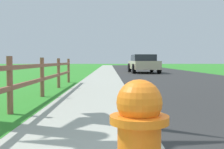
{
  "coord_description": "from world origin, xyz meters",
  "views": [
    {
      "loc": [
        -0.63,
        -0.75,
        0.99
      ],
      "look_at": [
        -0.52,
        9.92,
        0.46
      ],
      "focal_mm": 45.06,
      "sensor_mm": 36.0,
      "label": 1
    }
  ],
  "objects": [
    {
      "name": "curb_concrete",
      "position": [
        -3.0,
        27.0,
        0.0
      ],
      "size": [
        6.0,
        66.0,
        0.01
      ],
      "primitive_type": "cube",
      "color": "#ACAD9F",
      "rests_on": "ground"
    },
    {
      "name": "road_asphalt",
      "position": [
        3.5,
        27.0,
        0.0
      ],
      "size": [
        7.0,
        66.0,
        0.01
      ],
      "primitive_type": "cube",
      "color": "#2F2F2F",
      "rests_on": "ground"
    },
    {
      "name": "parked_suv_beige",
      "position": [
        2.17,
        22.11,
        0.78
      ],
      "size": [
        2.31,
        4.89,
        1.48
      ],
      "color": "#C6B793",
      "rests_on": "ground"
    },
    {
      "name": "rail_fence",
      "position": [
        -2.45,
        5.66,
        0.63
      ],
      "size": [
        0.11,
        12.59,
        1.08
      ],
      "color": "#8D5542",
      "rests_on": "ground"
    },
    {
      "name": "grass_verge",
      "position": [
        -4.5,
        27.0,
        0.01
      ],
      "size": [
        5.0,
        66.0,
        0.0
      ],
      "primitive_type": "cube",
      "color": "#318A2A",
      "rests_on": "ground"
    },
    {
      "name": "ground_plane",
      "position": [
        0.0,
        25.0,
        0.0
      ],
      "size": [
        120.0,
        120.0,
        0.0
      ],
      "primitive_type": "plane",
      "color": "#318A2A"
    },
    {
      "name": "parked_car_black",
      "position": [
        2.78,
        31.91,
        0.72
      ],
      "size": [
        2.13,
        4.53,
        1.47
      ],
      "color": "black",
      "rests_on": "ground"
    }
  ]
}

